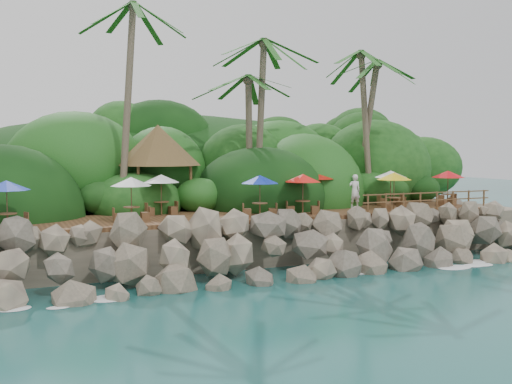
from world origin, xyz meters
name	(u,v)px	position (x,y,z in m)	size (l,w,h in m)	color
ground	(312,282)	(0.00, 0.00, 0.00)	(140.00, 140.00, 0.00)	#19514F
land_base	(196,217)	(0.00, 16.00, 1.05)	(32.00, 25.20, 2.10)	gray
jungle_hill	(167,220)	(0.00, 23.50, 0.00)	(44.80, 28.00, 15.40)	#143811
seawall	(291,248)	(0.00, 2.00, 1.15)	(29.00, 4.00, 2.30)	gray
terrace	(256,215)	(0.00, 6.00, 2.20)	(26.00, 5.00, 0.20)	brown
jungle_foliage	(201,235)	(0.00, 15.00, 0.00)	(44.00, 16.00, 12.00)	#143811
foam_line	(309,279)	(0.00, 0.30, 0.03)	(25.20, 0.80, 0.06)	white
palms	(233,41)	(-0.07, 8.94, 11.45)	(29.22, 7.01, 12.25)	brown
palapa	(158,145)	(-4.06, 9.99, 5.79)	(4.72, 4.72, 4.60)	brown
dining_clusters	(281,180)	(1.20, 5.50, 3.99)	(25.48, 4.63, 2.03)	brown
railing	(429,199)	(9.05, 3.65, 2.91)	(8.30, 0.10, 1.00)	brown
waiter	(354,191)	(6.09, 6.32, 3.24)	(0.69, 0.45, 1.88)	white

